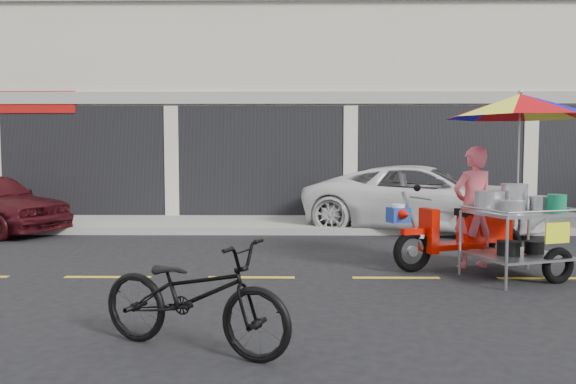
{
  "coord_description": "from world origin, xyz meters",
  "views": [
    {
      "loc": [
        -1.41,
        -7.66,
        1.73
      ],
      "look_at": [
        -1.5,
        0.6,
        1.15
      ],
      "focal_mm": 35.0,
      "sensor_mm": 36.0,
      "label": 1
    }
  ],
  "objects": [
    {
      "name": "ground",
      "position": [
        0.0,
        0.0,
        0.0
      ],
      "size": [
        90.0,
        90.0,
        0.0
      ],
      "primitive_type": "plane",
      "color": "black"
    },
    {
      "name": "sidewalk",
      "position": [
        0.0,
        5.5,
        0.07
      ],
      "size": [
        45.0,
        3.0,
        0.15
      ],
      "primitive_type": "cube",
      "color": "gray",
      "rests_on": "ground"
    },
    {
      "name": "shophouse_block",
      "position": [
        2.82,
        10.59,
        4.24
      ],
      "size": [
        36.0,
        8.11,
        10.4
      ],
      "color": "beige",
      "rests_on": "ground"
    },
    {
      "name": "centerline",
      "position": [
        0.0,
        0.0,
        0.0
      ],
      "size": [
        42.0,
        0.1,
        0.01
      ],
      "primitive_type": "cube",
      "color": "gold",
      "rests_on": "ground"
    },
    {
      "name": "white_pickup",
      "position": [
        1.46,
        4.7,
        0.72
      ],
      "size": [
        5.72,
        4.03,
        1.45
      ],
      "primitive_type": "imported",
      "rotation": [
        0.0,
        0.0,
        1.22
      ],
      "color": "white",
      "rests_on": "ground"
    },
    {
      "name": "near_bicycle",
      "position": [
        -2.28,
        -2.88,
        0.49
      ],
      "size": [
        1.99,
        1.36,
        0.99
      ],
      "primitive_type": "imported",
      "rotation": [
        0.0,
        0.0,
        1.16
      ],
      "color": "black",
      "rests_on": "ground"
    },
    {
      "name": "food_vendor_rig",
      "position": [
        1.51,
        0.29,
        1.63
      ],
      "size": [
        3.02,
        2.52,
        2.6
      ],
      "rotation": [
        0.0,
        0.0,
        0.33
      ],
      "color": "black",
      "rests_on": "ground"
    }
  ]
}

